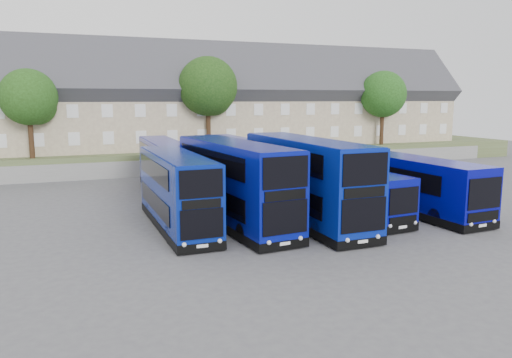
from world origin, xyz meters
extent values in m
plane|color=#4D4C52|center=(0.00, 0.00, 0.00)|extent=(120.00, 120.00, 0.00)
cube|color=slate|center=(0.00, 24.00, 0.75)|extent=(70.00, 0.40, 1.50)
cube|color=#4F5630|center=(0.00, 34.00, 1.00)|extent=(80.00, 20.00, 2.00)
cube|color=tan|center=(-12.00, 30.00, 5.00)|extent=(6.00, 8.00, 6.00)
cube|color=#333337|center=(-12.00, 30.00, 8.00)|extent=(6.00, 10.40, 10.40)
cube|color=brown|center=(-10.50, 30.00, 11.84)|extent=(0.60, 0.90, 1.40)
cube|color=tan|center=(-6.00, 30.00, 5.00)|extent=(6.00, 8.00, 6.00)
cube|color=#333337|center=(-6.00, 30.00, 8.00)|extent=(6.00, 10.40, 10.40)
cube|color=brown|center=(-4.50, 30.00, 11.84)|extent=(0.60, 0.90, 1.40)
cube|color=tan|center=(0.00, 30.00, 5.00)|extent=(6.00, 8.00, 6.00)
cube|color=#333337|center=(0.00, 30.00, 8.00)|extent=(6.00, 10.40, 10.40)
cube|color=brown|center=(1.50, 30.00, 11.84)|extent=(0.60, 0.90, 1.40)
cube|color=tan|center=(6.00, 30.00, 5.00)|extent=(6.00, 8.00, 6.00)
cube|color=#333337|center=(6.00, 30.00, 8.00)|extent=(6.00, 10.40, 10.40)
cube|color=brown|center=(7.50, 30.00, 11.84)|extent=(0.60, 0.90, 1.40)
cube|color=tan|center=(12.00, 30.00, 5.00)|extent=(6.00, 8.00, 6.00)
cube|color=#333337|center=(12.00, 30.00, 8.00)|extent=(6.00, 10.40, 10.40)
cube|color=brown|center=(13.50, 30.00, 11.84)|extent=(0.60, 0.90, 1.40)
cube|color=tan|center=(18.00, 30.00, 5.00)|extent=(6.00, 8.00, 6.00)
cube|color=#333337|center=(18.00, 30.00, 8.00)|extent=(6.00, 10.40, 10.40)
cube|color=brown|center=(19.50, 30.00, 11.84)|extent=(0.60, 0.90, 1.40)
cube|color=tan|center=(24.00, 30.00, 5.00)|extent=(6.00, 8.00, 6.00)
cube|color=#333337|center=(24.00, 30.00, 8.00)|extent=(6.00, 10.40, 10.40)
cube|color=brown|center=(25.50, 30.00, 11.84)|extent=(0.60, 0.90, 1.40)
cube|color=tan|center=(30.00, 30.00, 5.00)|extent=(6.00, 8.00, 6.00)
cube|color=#333337|center=(30.00, 30.00, 8.00)|extent=(6.00, 10.40, 10.40)
cube|color=brown|center=(31.50, 30.00, 11.84)|extent=(0.60, 0.90, 1.40)
cube|color=navy|center=(-5.79, 4.64, 2.23)|extent=(2.36, 10.28, 3.76)
cube|color=black|center=(-5.79, 4.64, 0.30)|extent=(2.40, 10.32, 0.45)
cube|color=black|center=(-5.78, -0.53, 1.45)|extent=(2.04, 0.06, 1.40)
cube|color=black|center=(-5.78, -0.53, 3.32)|extent=(2.04, 0.06, 1.31)
cylinder|color=black|center=(-6.80, 1.70, 0.50)|extent=(0.30, 1.00, 1.00)
cube|color=#07118F|center=(-2.55, 4.30, 2.52)|extent=(3.63, 11.88, 4.33)
cube|color=black|center=(-2.55, 4.30, 0.30)|extent=(3.67, 11.92, 0.45)
cube|color=black|center=(-2.06, -1.56, 1.65)|extent=(2.36, 0.26, 1.60)
cube|color=black|center=(-2.06, -1.56, 3.78)|extent=(2.36, 0.26, 1.49)
cylinder|color=black|center=(-3.42, 0.57, 0.50)|extent=(0.38, 1.02, 1.00)
cube|color=#081E98|center=(1.51, 3.43, 2.58)|extent=(2.79, 12.01, 4.45)
cube|color=black|center=(1.51, 3.43, 0.30)|extent=(2.83, 12.05, 0.45)
cube|color=black|center=(1.54, -2.60, 1.69)|extent=(2.43, 0.07, 1.64)
cube|color=black|center=(1.54, -2.60, 3.87)|extent=(2.43, 0.07, 1.53)
cylinder|color=black|center=(0.32, -0.38, 0.50)|extent=(0.30, 1.00, 1.00)
cube|color=#081195|center=(-4.46, 15.48, 2.16)|extent=(2.45, 9.97, 3.62)
cube|color=black|center=(-4.46, 15.48, 0.30)|extent=(2.49, 10.01, 0.45)
cube|color=black|center=(-4.56, 10.49, 1.40)|extent=(1.96, 0.10, 1.35)
cube|color=black|center=(-4.56, 10.49, 3.20)|extent=(1.96, 0.10, 1.26)
cylinder|color=black|center=(-5.50, 12.74, 0.50)|extent=(0.32, 1.01, 1.00)
cube|color=#0817A3|center=(1.64, 16.18, 2.13)|extent=(2.63, 9.84, 3.55)
cube|color=black|center=(1.64, 16.18, 0.30)|extent=(2.67, 9.88, 0.45)
cube|color=black|center=(1.85, 11.28, 1.37)|extent=(1.92, 0.14, 1.33)
cube|color=black|center=(1.85, 11.28, 3.15)|extent=(1.92, 0.14, 1.24)
cylinder|color=black|center=(0.80, 13.46, 0.50)|extent=(0.34, 1.01, 1.00)
cube|color=#070B91|center=(4.64, 4.30, 1.64)|extent=(2.98, 10.79, 2.58)
cube|color=black|center=(4.64, 4.30, 0.30)|extent=(3.02, 10.83, 0.45)
cube|color=black|center=(5.03, -1.05, 1.82)|extent=(1.92, 0.20, 1.42)
cylinder|color=black|center=(3.91, 1.11, 0.50)|extent=(0.37, 1.02, 1.00)
cube|color=#070890|center=(8.92, 3.98, 1.91)|extent=(3.23, 12.71, 3.12)
cube|color=black|center=(8.92, 3.98, 0.30)|extent=(3.27, 12.75, 0.45)
cube|color=black|center=(9.23, -2.34, 2.15)|extent=(2.33, 0.17, 1.68)
cylinder|color=black|center=(7.96, -0.17, 0.50)|extent=(0.35, 1.01, 1.00)
cylinder|color=#382314|center=(-14.00, 25.00, 3.88)|extent=(0.44, 0.44, 3.75)
sphere|color=#1D390F|center=(-14.00, 25.00, 7.25)|extent=(4.80, 4.80, 4.80)
sphere|color=#1D390F|center=(-13.40, 25.40, 6.50)|extent=(3.30, 3.30, 3.30)
cylinder|color=#382314|center=(2.00, 25.50, 4.25)|extent=(0.44, 0.44, 4.50)
sphere|color=black|center=(2.00, 25.50, 8.30)|extent=(5.76, 5.76, 5.76)
sphere|color=black|center=(2.60, 25.90, 7.40)|extent=(3.96, 3.96, 3.96)
cylinder|color=#382314|center=(22.00, 25.00, 4.00)|extent=(0.44, 0.44, 4.00)
sphere|color=#18390F|center=(22.00, 25.00, 7.60)|extent=(5.12, 5.12, 5.12)
sphere|color=#18390F|center=(22.60, 25.40, 6.80)|extent=(3.52, 3.52, 3.52)
cylinder|color=#382314|center=(28.00, 32.00, 4.12)|extent=(0.44, 0.44, 4.25)
sphere|color=#124011|center=(28.00, 32.00, 7.95)|extent=(5.44, 5.44, 5.44)
sphere|color=#124011|center=(28.60, 32.40, 7.10)|extent=(3.74, 3.74, 3.74)
camera|label=1|loc=(-11.54, -22.12, 7.14)|focal=35.00mm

